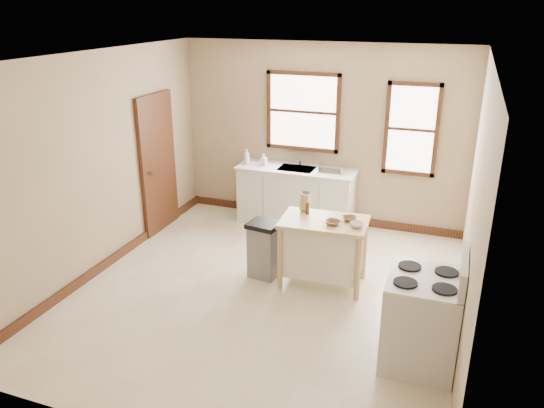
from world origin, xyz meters
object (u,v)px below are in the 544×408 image
(knife_block, at_px, (305,203))
(gas_stove, at_px, (423,309))
(kitchen_island, at_px, (323,252))
(bowl_b, at_px, (349,219))
(dish_rack, at_px, (332,169))
(bowl_a, at_px, (333,223))
(trash_bin, at_px, (264,250))
(soap_bottle_a, at_px, (247,157))
(pepper_grinder, at_px, (307,208))
(bowl_c, at_px, (357,225))
(soap_bottle_b, at_px, (264,159))

(knife_block, bearing_deg, gas_stove, -40.16)
(kitchen_island, xyz_separation_m, bowl_b, (0.29, 0.10, 0.45))
(dish_rack, bearing_deg, bowl_a, -79.15)
(bowl_a, bearing_deg, trash_bin, 179.56)
(soap_bottle_a, bearing_deg, pepper_grinder, -43.51)
(dish_rack, relative_size, bowl_a, 2.08)
(kitchen_island, relative_size, bowl_c, 6.20)
(soap_bottle_b, distance_m, bowl_a, 2.40)
(soap_bottle_a, height_order, bowl_b, soap_bottle_a)
(bowl_a, distance_m, bowl_c, 0.29)
(bowl_b, relative_size, trash_bin, 0.24)
(soap_bottle_a, xyz_separation_m, knife_block, (1.40, -1.46, -0.08))
(soap_bottle_b, relative_size, bowl_b, 1.04)
(soap_bottle_b, bearing_deg, dish_rack, 9.00)
(knife_block, distance_m, trash_bin, 0.80)
(soap_bottle_b, xyz_separation_m, bowl_b, (1.73, -1.63, -0.13))
(knife_block, xyz_separation_m, gas_stove, (1.61, -1.43, -0.36))
(dish_rack, bearing_deg, bowl_b, -72.53)
(dish_rack, distance_m, pepper_grinder, 1.62)
(knife_block, distance_m, bowl_a, 0.55)
(kitchen_island, height_order, trash_bin, kitchen_island)
(dish_rack, bearing_deg, bowl_c, -70.85)
(gas_stove, bearing_deg, bowl_b, 127.90)
(pepper_grinder, bearing_deg, bowl_c, -15.87)
(soap_bottle_a, height_order, kitchen_island, soap_bottle_a)
(gas_stove, bearing_deg, pepper_grinder, 139.54)
(kitchen_island, xyz_separation_m, knife_block, (-0.31, 0.23, 0.53))
(soap_bottle_b, relative_size, bowl_a, 1.02)
(knife_block, height_order, pepper_grinder, knife_block)
(bowl_c, bearing_deg, dish_rack, 112.71)
(pepper_grinder, distance_m, bowl_a, 0.43)
(soap_bottle_a, bearing_deg, soap_bottle_b, 10.89)
(bowl_b, xyz_separation_m, trash_bin, (-1.05, -0.18, -0.51))
(soap_bottle_a, height_order, gas_stove, gas_stove)
(soap_bottle_a, height_order, dish_rack, soap_bottle_a)
(dish_rack, distance_m, bowl_b, 1.76)
(soap_bottle_a, distance_m, dish_rack, 1.38)
(bowl_b, xyz_separation_m, bowl_c, (0.12, -0.16, 0.00))
(kitchen_island, bearing_deg, soap_bottle_b, 126.39)
(bowl_b, bearing_deg, knife_block, 167.37)
(soap_bottle_b, distance_m, bowl_b, 2.38)
(dish_rack, bearing_deg, kitchen_island, -82.41)
(pepper_grinder, bearing_deg, kitchen_island, -25.93)
(bowl_b, distance_m, gas_stove, 1.66)
(soap_bottle_b, height_order, bowl_b, soap_bottle_b)
(soap_bottle_a, relative_size, bowl_a, 1.34)
(bowl_a, height_order, bowl_b, same)
(kitchen_island, bearing_deg, trash_bin, -177.34)
(bowl_c, height_order, trash_bin, bowl_c)
(soap_bottle_b, relative_size, knife_block, 0.93)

